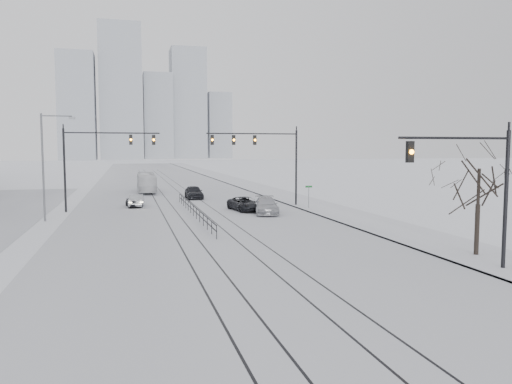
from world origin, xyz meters
name	(u,v)px	position (x,y,z in m)	size (l,w,h in m)	color
ground	(314,338)	(0.00, 0.00, 0.00)	(500.00, 500.00, 0.00)	white
road	(167,190)	(0.00, 60.00, 0.01)	(22.00, 260.00, 0.02)	silver
sidewalk_east	(255,187)	(13.50, 60.00, 0.08)	(5.00, 260.00, 0.16)	silver
curb	(240,188)	(11.05, 60.00, 0.06)	(0.10, 260.00, 0.12)	gray
tram_rails	(182,204)	(0.00, 40.00, 0.02)	(5.30, 180.00, 0.01)	black
skyline	(145,104)	(5.02, 273.63, 30.65)	(96.00, 48.00, 72.00)	#9399A2
traffic_mast_near	(479,180)	(10.79, 6.00, 4.56)	(6.10, 0.37, 7.00)	black
traffic_mast_ne	(266,152)	(8.15, 34.99, 5.76)	(9.60, 0.37, 8.00)	black
traffic_mast_nw	(97,154)	(-8.52, 36.00, 5.57)	(9.10, 0.37, 8.00)	black
street_light_west	(47,159)	(-12.20, 30.00, 5.21)	(2.73, 0.25, 9.00)	#595B60
bare_tree	(479,178)	(13.20, 9.00, 4.49)	(4.40, 4.40, 6.10)	black
median_fence	(193,210)	(0.00, 30.00, 0.53)	(0.06, 24.00, 1.00)	black
street_sign	(309,194)	(11.80, 32.00, 1.61)	(0.70, 0.06, 2.40)	#595B60
sedan_sb_inner	(134,201)	(-5.08, 38.53, 0.63)	(1.49, 3.69, 1.26)	black
sedan_sb_outer	(137,201)	(-4.83, 38.65, 0.65)	(1.38, 3.95, 1.30)	#ACAFB4
sedan_nb_front	(245,204)	(5.39, 32.51, 0.68)	(2.24, 4.86, 1.35)	black
sedan_nb_right	(266,206)	(6.78, 29.87, 0.76)	(2.12, 5.22, 1.51)	#A9AAB1
sedan_nb_far	(194,192)	(2.07, 45.55, 0.79)	(1.87, 4.64, 1.58)	black
box_truck	(146,183)	(-3.19, 55.55, 1.37)	(2.31, 9.86, 2.75)	silver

